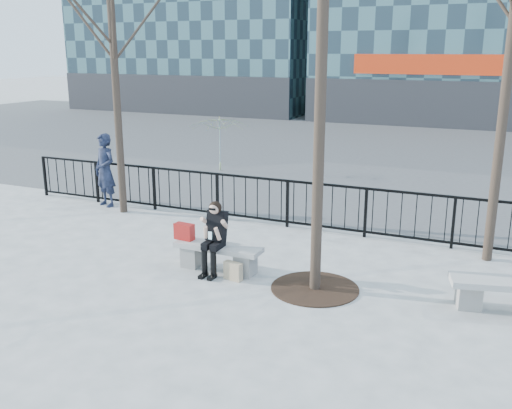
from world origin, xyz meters
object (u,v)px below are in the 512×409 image
at_px(seated_woman, 214,238).
at_px(standing_man, 105,170).
at_px(bench_main, 218,255).
at_px(bench_second, 512,293).

xyz_separation_m(seated_woman, standing_man, (-4.74, 2.96, 0.27)).
relative_size(bench_main, bench_second, 0.90).
bearing_deg(bench_second, standing_man, 151.07).
xyz_separation_m(bench_second, seated_woman, (-4.94, -0.41, 0.34)).
bearing_deg(bench_main, bench_second, 2.89).
bearing_deg(bench_main, standing_man, 149.42).
bearing_deg(standing_man, bench_main, -13.69).
distance_m(seated_woman, standing_man, 5.59).
distance_m(bench_main, seated_woman, 0.40).
bearing_deg(seated_woman, standing_man, 148.01).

